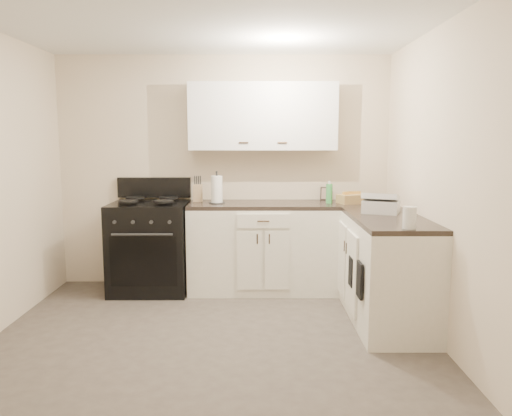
{
  "coord_description": "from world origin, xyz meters",
  "views": [
    {
      "loc": [
        0.35,
        -3.69,
        1.62
      ],
      "look_at": [
        0.35,
        0.85,
        0.98
      ],
      "focal_mm": 35.0,
      "sensor_mm": 36.0,
      "label": 1
    }
  ],
  "objects_px": {
    "paper_towel": "(217,190)",
    "stove": "(150,248)",
    "knife_block": "(198,193)",
    "countertop_grill": "(381,206)",
    "wicker_basket": "(352,199)"
  },
  "relations": [
    {
      "from": "paper_towel",
      "to": "wicker_basket",
      "type": "distance_m",
      "value": 1.42
    },
    {
      "from": "knife_block",
      "to": "countertop_grill",
      "type": "bearing_deg",
      "value": -13.41
    },
    {
      "from": "paper_towel",
      "to": "stove",
      "type": "bearing_deg",
      "value": -179.42
    },
    {
      "from": "paper_towel",
      "to": "wicker_basket",
      "type": "relative_size",
      "value": 1.02
    },
    {
      "from": "countertop_grill",
      "to": "paper_towel",
      "type": "bearing_deg",
      "value": 178.46
    },
    {
      "from": "knife_block",
      "to": "countertop_grill",
      "type": "xyz_separation_m",
      "value": [
        1.76,
        -0.8,
        -0.04
      ]
    },
    {
      "from": "stove",
      "to": "knife_block",
      "type": "relative_size",
      "value": 5.17
    },
    {
      "from": "knife_block",
      "to": "countertop_grill",
      "type": "height_order",
      "value": "knife_block"
    },
    {
      "from": "wicker_basket",
      "to": "countertop_grill",
      "type": "height_order",
      "value": "countertop_grill"
    },
    {
      "from": "stove",
      "to": "wicker_basket",
      "type": "distance_m",
      "value": 2.19
    },
    {
      "from": "knife_block",
      "to": "countertop_grill",
      "type": "distance_m",
      "value": 1.94
    },
    {
      "from": "stove",
      "to": "knife_block",
      "type": "distance_m",
      "value": 0.77
    },
    {
      "from": "wicker_basket",
      "to": "countertop_grill",
      "type": "xyz_separation_m",
      "value": [
        0.14,
        -0.66,
        0.01
      ]
    },
    {
      "from": "paper_towel",
      "to": "countertop_grill",
      "type": "bearing_deg",
      "value": -23.39
    },
    {
      "from": "wicker_basket",
      "to": "countertop_grill",
      "type": "distance_m",
      "value": 0.68
    }
  ]
}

